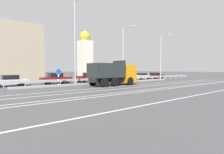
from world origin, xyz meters
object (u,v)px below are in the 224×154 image
at_px(dump_truck, 118,75).
at_px(parked_car_2, 56,78).
at_px(church_tower, 85,54).
at_px(parked_car_1, 9,81).
at_px(street_lamp_2, 124,52).
at_px(street_lamp_3, 161,55).
at_px(street_lamp_1, 75,40).
at_px(median_road_sign, 59,77).
at_px(parked_car_4, 118,77).
at_px(parked_car_3, 89,77).
at_px(parked_car_5, 141,76).
at_px(parked_car_6, 155,76).

relative_size(dump_truck, parked_car_2, 1.56).
xyz_separation_m(dump_truck, church_tower, (12.05, 29.40, 5.41)).
xyz_separation_m(dump_truck, parked_car_1, (-11.60, 6.82, -0.62)).
xyz_separation_m(street_lamp_2, church_tower, (8.14, 26.36, 1.81)).
xyz_separation_m(street_lamp_3, church_tower, (-1.78, 26.37, 1.83)).
relative_size(street_lamp_1, parked_car_2, 2.60).
distance_m(street_lamp_3, parked_car_2, 20.40).
bearing_deg(dump_truck, median_road_sign, -117.72).
relative_size(dump_truck, church_tower, 0.45).
xyz_separation_m(street_lamp_3, parked_car_2, (-19.61, 3.83, -4.11)).
relative_size(parked_car_1, parked_car_4, 0.89).
distance_m(street_lamp_1, church_tower, 30.85).
bearing_deg(parked_car_1, church_tower, -48.94).
height_order(street_lamp_3, parked_car_3, street_lamp_3).
xyz_separation_m(street_lamp_3, parked_car_3, (-13.88, 4.13, -4.11)).
distance_m(parked_car_1, parked_car_4, 17.63).
distance_m(parked_car_2, parked_car_3, 5.74).
bearing_deg(parked_car_4, street_lamp_3, 64.18).
distance_m(median_road_sign, parked_car_5, 19.65).
distance_m(street_lamp_1, parked_car_1, 9.54).
bearing_deg(parked_car_1, parked_car_5, -92.07).
height_order(parked_car_4, parked_car_6, parked_car_4).
distance_m(median_road_sign, parked_car_1, 5.96).
relative_size(dump_truck, parked_car_4, 1.39).
distance_m(dump_truck, street_lamp_3, 14.61).
distance_m(street_lamp_2, parked_car_5, 10.40).
xyz_separation_m(street_lamp_1, parked_car_5, (16.97, 3.70, -5.28)).
xyz_separation_m(parked_car_3, parked_car_6, (17.35, -0.07, -0.07)).
relative_size(parked_car_1, parked_car_5, 1.05).
height_order(street_lamp_3, church_tower, church_tower).
xyz_separation_m(median_road_sign, street_lamp_3, (20.61, -0.33, 3.74)).
relative_size(parked_car_3, parked_car_4, 0.93).
relative_size(median_road_sign, parked_car_1, 0.51).
xyz_separation_m(median_road_sign, parked_car_3, (6.73, 3.81, -0.37)).
xyz_separation_m(parked_car_3, parked_car_5, (12.57, -0.12, -0.10)).
xyz_separation_m(parked_car_3, parked_car_4, (6.07, -0.12, -0.01)).
height_order(median_road_sign, parked_car_1, median_road_sign).
distance_m(dump_truck, street_lamp_1, 7.25).
height_order(parked_car_1, parked_car_5, parked_car_1).
xyz_separation_m(street_lamp_1, parked_car_3, (4.40, 3.82, -5.18)).
height_order(street_lamp_2, street_lamp_3, street_lamp_3).
distance_m(street_lamp_2, church_tower, 27.64).
relative_size(street_lamp_1, parked_car_6, 2.36).
relative_size(street_lamp_1, church_tower, 0.75).
relative_size(street_lamp_1, parked_car_4, 2.31).
bearing_deg(parked_car_4, parked_car_5, 91.37).
bearing_deg(parked_car_3, church_tower, -24.16).
xyz_separation_m(street_lamp_1, street_lamp_2, (8.36, -0.30, -1.04)).
distance_m(median_road_sign, parked_car_2, 3.66).
height_order(street_lamp_3, parked_car_4, street_lamp_3).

